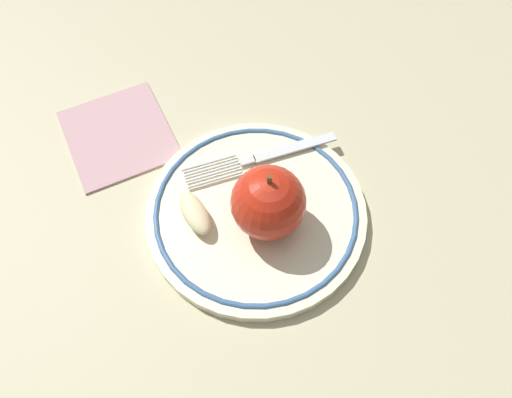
% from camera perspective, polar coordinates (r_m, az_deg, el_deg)
% --- Properties ---
extents(ground_plane, '(2.00, 2.00, 0.00)m').
position_cam_1_polar(ground_plane, '(0.54, 1.29, -3.31)').
color(ground_plane, '#BAB08D').
extents(plate, '(0.24, 0.24, 0.02)m').
position_cam_1_polar(plate, '(0.54, -0.00, -1.50)').
color(plate, beige).
rests_on(plate, ground_plane).
extents(apple_red_whole, '(0.08, 0.08, 0.09)m').
position_cam_1_polar(apple_red_whole, '(0.49, 1.80, -0.69)').
color(apple_red_whole, red).
rests_on(apple_red_whole, plate).
extents(apple_slice_front, '(0.04, 0.06, 0.02)m').
position_cam_1_polar(apple_slice_front, '(0.52, -7.01, -1.60)').
color(apple_slice_front, beige).
rests_on(apple_slice_front, plate).
extents(fork, '(0.18, 0.03, 0.00)m').
position_cam_1_polar(fork, '(0.57, 1.14, 4.99)').
color(fork, silver).
rests_on(fork, plate).
extents(napkin_folded, '(0.14, 0.15, 0.01)m').
position_cam_1_polar(napkin_folded, '(0.63, -15.47, 7.20)').
color(napkin_folded, '#BC8F94').
rests_on(napkin_folded, ground_plane).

